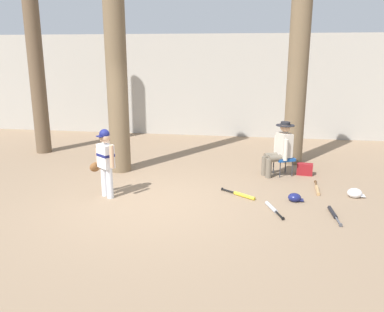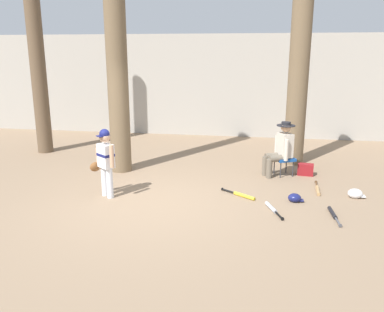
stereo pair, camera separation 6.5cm
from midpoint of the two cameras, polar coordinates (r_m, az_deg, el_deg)
The scene contains 15 objects.
ground_plane at distance 7.37m, azimuth -5.22°, elevation -6.70°, with size 60.00×60.00×0.00m, color #897056.
concrete_back_wall at distance 13.13m, azimuth 1.72°, elevation 9.98°, with size 18.00×0.36×3.20m, color #ADA89E.
tree_near_player at distance 9.06m, azimuth -10.51°, elevation 14.90°, with size 0.67×0.67×6.16m.
tree_behind_spectator at distance 9.92m, azimuth 14.95°, elevation 9.31°, with size 0.65×0.65×4.28m.
young_ballplayer at distance 7.61m, azimuth -12.01°, elevation -0.37°, with size 0.59×0.40×1.31m.
folding_stool at distance 9.08m, azimuth 13.13°, elevation -0.47°, with size 0.53×0.53×0.41m.
seated_spectator at distance 8.97m, azimuth 12.68°, elevation 1.18°, with size 0.67×0.55×1.20m.
handbag_beside_stool at distance 9.27m, azimuth 16.01°, elevation -1.86°, with size 0.34×0.18×0.26m, color maroon.
tree_far_left at distance 11.41m, azimuth -21.10°, elevation 13.97°, with size 0.56×0.56×6.00m.
bat_aluminum_silver at distance 7.16m, azimuth 11.59°, elevation -7.33°, with size 0.31×0.70×0.07m.
bat_yellow_trainer at distance 7.71m, azimuth 7.31°, elevation -5.53°, with size 0.68×0.51×0.07m.
bat_black_composite at distance 7.20m, azimuth 19.67°, elevation -7.78°, with size 0.11×0.75×0.07m.
bat_wood_tan at distance 8.33m, azimuth 17.63°, elevation -4.56°, with size 0.11×0.79×0.07m.
batting_helmet_navy at distance 7.64m, azimuth 14.62°, elevation -5.78°, with size 0.28×0.22×0.16m.
batting_helmet_white at distance 8.20m, azimuth 22.39°, elevation -4.96°, with size 0.32×0.25×0.18m.
Camera 2 is at (1.83, -6.62, 2.68)m, focal length 37.55 mm.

